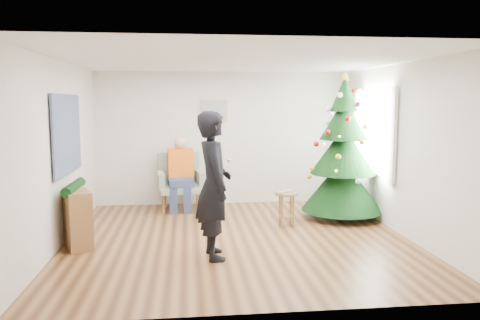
{
  "coord_description": "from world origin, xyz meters",
  "views": [
    {
      "loc": [
        -0.72,
        -6.71,
        2.01
      ],
      "look_at": [
        0.1,
        0.6,
        1.1
      ],
      "focal_mm": 35.0,
      "sensor_mm": 36.0,
      "label": 1
    }
  ],
  "objects": [
    {
      "name": "tapestry",
      "position": [
        -2.46,
        0.3,
        1.55
      ],
      "size": [
        0.03,
        1.5,
        1.15
      ],
      "primitive_type": "cube",
      "color": "black",
      "rests_on": "wall_left"
    },
    {
      "name": "ceiling",
      "position": [
        0.0,
        0.0,
        2.6
      ],
      "size": [
        5.0,
        5.0,
        0.0
      ],
      "primitive_type": "plane",
      "rotation": [
        3.14,
        0.0,
        0.0
      ],
      "color": "white",
      "rests_on": "wall_back"
    },
    {
      "name": "window_panel",
      "position": [
        2.47,
        1.0,
        1.5
      ],
      "size": [
        0.04,
        1.3,
        1.4
      ],
      "primitive_type": "cube",
      "color": "white",
      "rests_on": "wall_right"
    },
    {
      "name": "wall_back",
      "position": [
        0.0,
        2.5,
        1.3
      ],
      "size": [
        5.0,
        0.0,
        5.0
      ],
      "primitive_type": "plane",
      "rotation": [
        1.57,
        0.0,
        0.0
      ],
      "color": "silver",
      "rests_on": "floor"
    },
    {
      "name": "garland",
      "position": [
        -2.33,
        0.01,
        0.82
      ],
      "size": [
        0.14,
        0.9,
        0.14
      ],
      "primitive_type": "cylinder",
      "rotation": [
        1.57,
        0.0,
        0.0
      ],
      "color": "black",
      "rests_on": "console"
    },
    {
      "name": "game_controller",
      "position": [
        -0.19,
        -0.83,
        1.27
      ],
      "size": [
        0.05,
        0.13,
        0.04
      ],
      "primitive_type": "cube",
      "rotation": [
        0.0,
        0.0,
        0.14
      ],
      "color": "white",
      "rests_on": "standing_man"
    },
    {
      "name": "wall_right",
      "position": [
        2.5,
        0.0,
        1.3
      ],
      "size": [
        0.0,
        5.0,
        5.0
      ],
      "primitive_type": "plane",
      "rotation": [
        1.57,
        0.0,
        -1.57
      ],
      "color": "silver",
      "rests_on": "floor"
    },
    {
      "name": "console",
      "position": [
        -2.33,
        0.01,
        0.4
      ],
      "size": [
        0.67,
        1.04,
        0.8
      ],
      "primitive_type": "cube",
      "rotation": [
        0.0,
        0.0,
        0.4
      ],
      "color": "brown",
      "rests_on": "floor"
    },
    {
      "name": "christmas_tree",
      "position": [
        1.94,
        1.06,
        1.14
      ],
      "size": [
        1.4,
        1.4,
        2.53
      ],
      "rotation": [
        0.0,
        0.0,
        0.32
      ],
      "color": "#3F2816",
      "rests_on": "floor"
    },
    {
      "name": "curtains",
      "position": [
        2.44,
        1.0,
        1.5
      ],
      "size": [
        0.05,
        1.75,
        1.5
      ],
      "color": "white",
      "rests_on": "wall_right"
    },
    {
      "name": "armchair",
      "position": [
        -0.87,
        2.07,
        0.39
      ],
      "size": [
        0.92,
        0.86,
        1.05
      ],
      "rotation": [
        0.0,
        0.0,
        0.13
      ],
      "color": "gray",
      "rests_on": "floor"
    },
    {
      "name": "seated_person",
      "position": [
        -0.86,
        2.0,
        0.71
      ],
      "size": [
        0.5,
        0.7,
        1.37
      ],
      "rotation": [
        0.0,
        0.0,
        0.13
      ],
      "color": "navy",
      "rests_on": "armchair"
    },
    {
      "name": "wall_front",
      "position": [
        0.0,
        -2.5,
        1.3
      ],
      "size": [
        5.0,
        0.0,
        5.0
      ],
      "primitive_type": "plane",
      "rotation": [
        -1.57,
        0.0,
        0.0
      ],
      "color": "silver",
      "rests_on": "floor"
    },
    {
      "name": "standing_man",
      "position": [
        -0.4,
        -0.8,
        0.95
      ],
      "size": [
        0.55,
        0.75,
        1.9
      ],
      "primitive_type": "imported",
      "rotation": [
        0.0,
        0.0,
        1.71
      ],
      "color": "black",
      "rests_on": "floor"
    },
    {
      "name": "framed_picture",
      "position": [
        -0.2,
        2.46,
        1.85
      ],
      "size": [
        0.52,
        0.05,
        0.42
      ],
      "color": "tan",
      "rests_on": "wall_back"
    },
    {
      "name": "floor",
      "position": [
        0.0,
        0.0,
        0.0
      ],
      "size": [
        5.0,
        5.0,
        0.0
      ],
      "primitive_type": "plane",
      "color": "brown",
      "rests_on": "ground"
    },
    {
      "name": "wall_left",
      "position": [
        -2.5,
        0.0,
        1.3
      ],
      "size": [
        0.0,
        5.0,
        5.0
      ],
      "primitive_type": "plane",
      "rotation": [
        1.57,
        0.0,
        1.57
      ],
      "color": "silver",
      "rests_on": "floor"
    },
    {
      "name": "stool",
      "position": [
        0.86,
        0.61,
        0.28
      ],
      "size": [
        0.37,
        0.37,
        0.56
      ],
      "rotation": [
        0.0,
        0.0,
        0.27
      ],
      "color": "brown",
      "rests_on": "floor"
    },
    {
      "name": "laptop",
      "position": [
        0.86,
        0.61,
        0.57
      ],
      "size": [
        0.36,
        0.34,
        0.02
      ],
      "primitive_type": "imported",
      "rotation": [
        0.0,
        0.0,
        0.62
      ],
      "color": "silver",
      "rests_on": "stool"
    }
  ]
}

